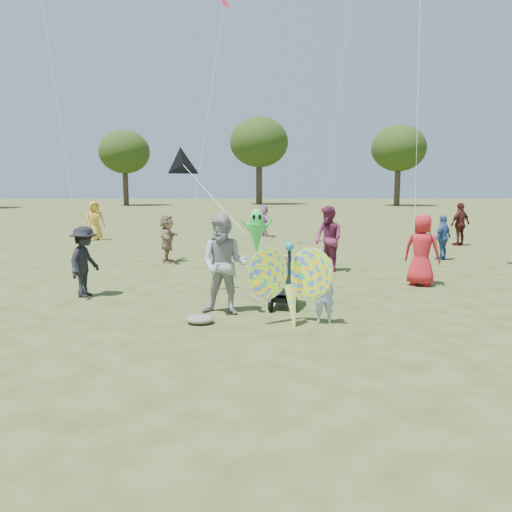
{
  "coord_description": "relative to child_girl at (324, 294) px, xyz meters",
  "views": [
    {
      "loc": [
        -0.53,
        -8.28,
        2.51
      ],
      "look_at": [
        -0.2,
        1.5,
        1.1
      ],
      "focal_mm": 35.0,
      "sensor_mm": 36.0,
      "label": 1
    }
  ],
  "objects": [
    {
      "name": "crowd_e",
      "position": [
        1.04,
        5.42,
        0.41
      ],
      "size": [
        1.08,
        1.15,
        1.9
      ],
      "primitive_type": "imported",
      "rotation": [
        0.0,
        0.0,
        5.22
      ],
      "color": "#6E2445",
      "rests_on": "ground"
    },
    {
      "name": "jogging_stroller",
      "position": [
        -0.67,
        1.25,
        0.07
      ],
      "size": [
        0.68,
        1.12,
        1.09
      ],
      "rotation": [
        0.0,
        0.0,
        -0.28
      ],
      "color": "black",
      "rests_on": "ground"
    },
    {
      "name": "crowd_d",
      "position": [
        -3.86,
        7.33,
        0.23
      ],
      "size": [
        0.52,
        1.46,
        1.55
      ],
      "primitive_type": "imported",
      "rotation": [
        0.0,
        0.0,
        1.53
      ],
      "color": "#98795D",
      "rests_on": "ground"
    },
    {
      "name": "crowd_c",
      "position": [
        5.25,
        7.49,
        0.21
      ],
      "size": [
        0.92,
        0.84,
        1.51
      ],
      "primitive_type": "imported",
      "rotation": [
        0.0,
        0.0,
        3.83
      ],
      "color": "#375C98",
      "rests_on": "ground"
    },
    {
      "name": "crowd_j",
      "position": [
        -0.34,
        15.3,
        0.23
      ],
      "size": [
        0.97,
        1.49,
        1.54
      ],
      "primitive_type": "imported",
      "rotation": [
        0.0,
        0.0,
        5.1
      ],
      "color": "#BD6CAC",
      "rests_on": "ground"
    },
    {
      "name": "ground",
      "position": [
        -1.0,
        -0.5,
        -0.54
      ],
      "size": [
        160.0,
        160.0,
        0.0
      ],
      "primitive_type": "plane",
      "color": "#51592B",
      "rests_on": "ground"
    },
    {
      "name": "crowd_a",
      "position": [
        3.0,
        3.32,
        0.35
      ],
      "size": [
        1.04,
        0.95,
        1.79
      ],
      "primitive_type": "imported",
      "rotation": [
        0.0,
        0.0,
        2.57
      ],
      "color": "red",
      "rests_on": "ground"
    },
    {
      "name": "delta_kite_rig",
      "position": [
        -2.77,
        2.51,
        2.39
      ],
      "size": [
        1.8,
        2.02,
        1.79
      ],
      "color": "black",
      "rests_on": "ground"
    },
    {
      "name": "crowd_g",
      "position": [
        -8.06,
        13.99,
        0.34
      ],
      "size": [
        1.03,
        0.89,
        1.77
      ],
      "primitive_type": "imported",
      "rotation": [
        0.0,
        0.0,
        0.46
      ],
      "color": "gold",
      "rests_on": "ground"
    },
    {
      "name": "butterfly_kite",
      "position": [
        -0.62,
        -0.07,
        0.21
      ],
      "size": [
        1.74,
        0.75,
        1.71
      ],
      "color": "orange",
      "rests_on": "ground"
    },
    {
      "name": "child_girl",
      "position": [
        0.0,
        0.0,
        0.0
      ],
      "size": [
        0.4,
        0.27,
        1.08
      ],
      "primitive_type": "imported",
      "rotation": [
        0.0,
        0.0,
        3.17
      ],
      "color": "#96ADD5",
      "rests_on": "ground"
    },
    {
      "name": "alien_kite",
      "position": [
        -0.98,
        6.92,
        0.43
      ],
      "size": [
        1.12,
        0.69,
        1.74
      ],
      "color": "#34DE4E",
      "rests_on": "ground"
    },
    {
      "name": "adult_man",
      "position": [
        -1.83,
        0.73,
        0.43
      ],
      "size": [
        1.1,
        0.95,
        1.95
      ],
      "primitive_type": "imported",
      "rotation": [
        0.0,
        0.0,
        -0.25
      ],
      "color": "#9D9CA2",
      "rests_on": "ground"
    },
    {
      "name": "tree_line",
      "position": [
        2.67,
        44.49,
        6.32
      ],
      "size": [
        91.78,
        33.6,
        10.79
      ],
      "color": "#3A2D21",
      "rests_on": "ground"
    },
    {
      "name": "crowd_h",
      "position": [
        7.58,
        11.4,
        0.34
      ],
      "size": [
        1.12,
        0.85,
        1.77
      ],
      "primitive_type": "imported",
      "rotation": [
        0.0,
        0.0,
        3.6
      ],
      "color": "#441B16",
      "rests_on": "ground"
    },
    {
      "name": "crowd_b",
      "position": [
        -4.99,
        2.35,
        0.25
      ],
      "size": [
        0.8,
        1.13,
        1.59
      ],
      "primitive_type": "imported",
      "rotation": [
        0.0,
        0.0,
        1.35
      ],
      "color": "black",
      "rests_on": "ground"
    },
    {
      "name": "grey_bag",
      "position": [
        -2.25,
        0.04,
        -0.46
      ],
      "size": [
        0.51,
        0.41,
        0.16
      ],
      "primitive_type": "ellipsoid",
      "color": "gray",
      "rests_on": "ground"
    }
  ]
}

